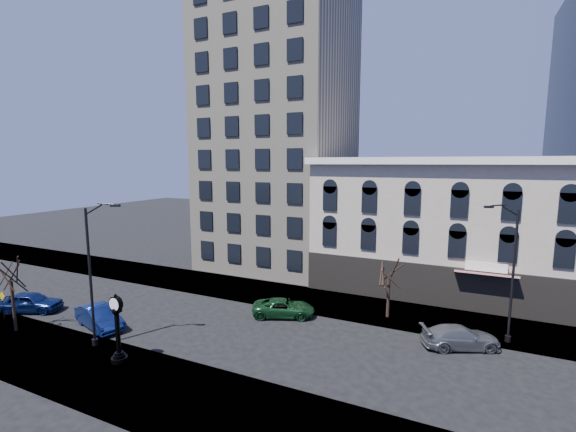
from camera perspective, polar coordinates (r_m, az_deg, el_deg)
The scene contains 15 objects.
ground at distance 29.11m, azimuth -7.20°, elevation -16.58°, with size 160.00×160.00×0.00m, color black.
sidewalk_far at distance 35.61m, azimuth -0.22°, elevation -11.74°, with size 160.00×6.00×0.12m, color gray.
sidewalk_near at distance 23.50m, azimuth -18.52°, elevation -23.18°, with size 160.00×6.00×0.12m, color gray.
cream_tower at distance 46.56m, azimuth -1.41°, elevation 16.91°, with size 15.90×15.40×42.50m.
victorian_row at distance 38.79m, azimuth 21.28°, elevation -1.59°, with size 22.60×11.19×12.50m.
street_clock at distance 26.11m, azimuth -23.92°, elevation -15.32°, with size 0.96×0.96×4.24m.
street_lamp_near at distance 27.18m, azimuth -26.28°, elevation -2.77°, with size 2.34×1.24×9.63m.
street_lamp_far at distance 28.59m, azimuth 29.52°, elevation -2.72°, with size 2.30×1.22×9.48m.
bare_tree_near at distance 33.47m, azimuth -35.92°, elevation -6.50°, with size 3.44×3.44×5.90m.
bare_tree_far at distance 30.76m, azimuth 14.76°, elevation -7.61°, with size 2.96×2.96×5.08m.
warning_sign at distance 37.10m, azimuth -36.63°, elevation -10.02°, with size 0.71×0.10×2.17m.
car_near_a at distance 38.24m, azimuth -33.82°, elevation -10.54°, with size 1.91×4.74×1.61m, color #0C194C.
car_near_b at distance 32.32m, azimuth -26.18°, elevation -13.28°, with size 1.69×4.86×1.60m, color #0C194C.
car_far_a at distance 31.19m, azimuth -0.66°, elevation -13.45°, with size 2.25×4.87×1.35m, color #143F1E.
car_far_b at distance 28.70m, azimuth 24.16°, elevation -16.05°, with size 2.01×4.95×1.44m, color #595B60.
Camera 1 is at (14.23, -22.36, 12.05)m, focal length 24.00 mm.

